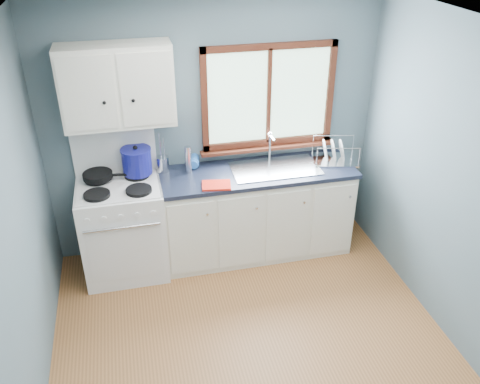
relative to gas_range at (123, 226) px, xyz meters
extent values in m
cube|color=#A06535|center=(0.95, -1.47, -0.50)|extent=(3.20, 3.60, 0.02)
cube|color=white|center=(0.95, -1.47, 2.02)|extent=(3.20, 3.60, 0.02)
cube|color=slate|center=(0.95, 0.34, 0.76)|extent=(3.20, 0.02, 2.50)
cube|color=slate|center=(-0.66, -1.47, 0.76)|extent=(0.02, 3.60, 2.50)
cube|color=slate|center=(2.56, -1.47, 0.76)|extent=(0.02, 3.60, 2.50)
cube|color=white|center=(0.00, -0.01, -0.03)|extent=(0.76, 0.65, 0.92)
cube|color=white|center=(0.00, 0.30, 0.65)|extent=(0.76, 0.05, 0.44)
cube|color=silver|center=(0.00, -0.01, 0.43)|extent=(0.72, 0.59, 0.01)
cylinder|color=black|center=(-0.18, -0.16, 0.45)|extent=(0.23, 0.23, 0.03)
cylinder|color=black|center=(0.18, -0.16, 0.45)|extent=(0.23, 0.23, 0.03)
cylinder|color=black|center=(-0.18, 0.14, 0.45)|extent=(0.23, 0.23, 0.03)
cylinder|color=black|center=(0.18, 0.14, 0.45)|extent=(0.23, 0.23, 0.03)
cylinder|color=silver|center=(0.00, -0.35, 0.21)|extent=(0.66, 0.02, 0.02)
cube|color=silver|center=(0.00, -0.33, -0.09)|extent=(0.66, 0.01, 0.55)
cube|color=white|center=(1.31, 0.02, -0.05)|extent=(1.85, 0.60, 0.88)
cube|color=black|center=(1.31, 0.04, -0.45)|extent=(1.85, 0.54, 0.08)
cube|color=black|center=(1.31, 0.02, 0.41)|extent=(1.89, 0.64, 0.04)
cube|color=silver|center=(1.49, 0.02, 0.43)|extent=(0.84, 0.46, 0.01)
cube|color=silver|center=(1.29, 0.02, 0.36)|extent=(0.36, 0.40, 0.14)
cube|color=silver|center=(1.69, 0.02, 0.36)|extent=(0.36, 0.40, 0.14)
cylinder|color=silver|center=(1.49, 0.22, 0.57)|extent=(0.02, 0.02, 0.28)
cylinder|color=silver|center=(1.49, 0.15, 0.70)|extent=(0.02, 0.16, 0.02)
sphere|color=silver|center=(1.49, 0.22, 0.71)|extent=(0.04, 0.04, 0.04)
cube|color=#9EC6A8|center=(1.49, 0.32, 1.06)|extent=(1.22, 0.01, 0.92)
cube|color=#4C1F12|center=(1.49, 0.30, 1.53)|extent=(1.30, 0.05, 0.06)
cube|color=#4C1F12|center=(1.49, 0.30, 0.59)|extent=(1.30, 0.05, 0.06)
cube|color=#4C1F12|center=(0.87, 0.30, 1.06)|extent=(0.06, 0.05, 1.00)
cube|color=#4C1F12|center=(2.10, 0.30, 1.06)|extent=(0.06, 0.05, 1.00)
cube|color=#4C1F12|center=(1.49, 0.30, 1.06)|extent=(0.03, 0.05, 0.92)
cube|color=#4C1F12|center=(1.49, 0.27, 0.54)|extent=(1.36, 0.10, 0.03)
cube|color=white|center=(0.10, 0.16, 1.31)|extent=(0.95, 0.32, 0.70)
cube|color=white|center=(-0.14, -0.01, 1.31)|extent=(0.44, 0.01, 0.62)
cube|color=white|center=(0.34, -0.01, 1.31)|extent=(0.44, 0.01, 0.62)
sphere|color=black|center=(-0.02, -0.02, 1.23)|extent=(0.03, 0.03, 0.03)
sphere|color=black|center=(0.22, -0.02, 1.23)|extent=(0.03, 0.03, 0.03)
cylinder|color=black|center=(-0.17, 0.13, 0.49)|extent=(0.31, 0.31, 0.05)
cube|color=black|center=(0.02, 0.10, 0.49)|extent=(0.15, 0.05, 0.02)
cylinder|color=navy|center=(0.19, 0.16, 0.58)|extent=(0.31, 0.31, 0.23)
cylinder|color=navy|center=(0.19, 0.16, 0.70)|extent=(0.32, 0.32, 0.02)
sphere|color=black|center=(0.19, 0.16, 0.72)|extent=(0.05, 0.05, 0.04)
cylinder|color=silver|center=(0.43, 0.21, 0.50)|extent=(0.16, 0.16, 0.15)
cylinder|color=silver|center=(0.45, 0.21, 0.66)|extent=(0.01, 0.01, 0.22)
cylinder|color=silver|center=(0.42, 0.23, 0.68)|extent=(0.01, 0.01, 0.26)
cylinder|color=silver|center=(0.42, 0.19, 0.65)|extent=(0.01, 0.01, 0.20)
cylinder|color=silver|center=(0.66, 0.13, 0.56)|extent=(0.08, 0.08, 0.27)
imported|color=#255EAC|center=(0.71, 0.16, 0.57)|extent=(0.13, 0.13, 0.28)
cube|color=red|center=(0.87, -0.20, 0.44)|extent=(0.28, 0.22, 0.02)
cube|color=silver|center=(2.11, 0.05, 0.43)|extent=(0.49, 0.41, 0.02)
cylinder|color=silver|center=(1.88, -0.05, 0.53)|extent=(0.01, 0.01, 0.20)
cylinder|color=silver|center=(2.28, -0.14, 0.53)|extent=(0.01, 0.01, 0.20)
cylinder|color=silver|center=(1.95, 0.25, 0.53)|extent=(0.01, 0.01, 0.20)
cylinder|color=silver|center=(2.34, 0.16, 0.53)|extent=(0.01, 0.01, 0.20)
cylinder|color=silver|center=(2.08, -0.10, 0.63)|extent=(0.40, 0.10, 0.01)
cylinder|color=silver|center=(2.15, 0.20, 0.63)|extent=(0.40, 0.10, 0.01)
cylinder|color=white|center=(2.01, 0.08, 0.54)|extent=(0.11, 0.23, 0.22)
cylinder|color=white|center=(2.09, 0.06, 0.54)|extent=(0.11, 0.23, 0.22)
cylinder|color=white|center=(2.17, 0.04, 0.54)|extent=(0.11, 0.23, 0.22)
camera|label=1|loc=(0.16, -4.15, 2.65)|focal=38.00mm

